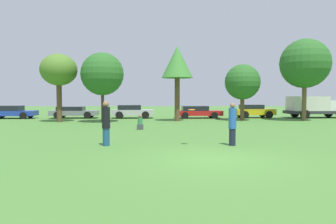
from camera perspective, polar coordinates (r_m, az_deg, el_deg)
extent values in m
plane|color=#477A33|center=(10.66, 8.59, -8.51)|extent=(120.00, 120.00, 0.00)
cylinder|color=navy|center=(13.62, -11.17, -4.49)|extent=(0.29, 0.29, 0.74)
cylinder|color=black|center=(13.54, -11.20, -1.01)|extent=(0.34, 0.34, 0.91)
sphere|color=#8C6647|center=(13.52, -11.22, 1.41)|extent=(0.26, 0.26, 0.26)
cylinder|color=#191E33|center=(13.70, 11.60, -4.49)|extent=(0.28, 0.28, 0.73)
cylinder|color=#2659A5|center=(13.63, 11.64, -1.12)|extent=(0.33, 0.33, 0.89)
sphere|color=#8C6647|center=(13.60, 11.66, 1.17)|extent=(0.22, 0.22, 0.22)
cylinder|color=orange|center=(13.34, 4.32, 0.42)|extent=(0.29, 0.29, 0.04)
cube|color=#3F3F47|center=(20.04, -5.09, -2.73)|extent=(0.40, 0.33, 0.33)
cylinder|color=#337F4C|center=(20.01, -5.09, -1.66)|extent=(0.30, 0.30, 0.43)
sphere|color=#8C6647|center=(19.98, -5.09, -0.75)|extent=(0.23, 0.23, 0.23)
cylinder|color=brown|center=(27.44, -19.15, 1.91)|extent=(0.43, 0.43, 3.49)
ellipsoid|color=#4C7528|center=(27.53, -19.23, 7.26)|extent=(2.99, 2.99, 2.61)
cylinder|color=#473323|center=(26.07, -11.79, 1.41)|extent=(0.24, 0.24, 2.98)
sphere|color=#286023|center=(26.13, -11.85, 6.77)|extent=(3.47, 3.47, 3.47)
cylinder|color=brown|center=(26.90, 1.68, 2.28)|extent=(0.44, 0.44, 3.71)
cone|color=#3D7F33|center=(27.06, 1.69, 9.07)|extent=(2.69, 2.69, 2.69)
cylinder|color=brown|center=(28.25, 13.34, 1.04)|extent=(0.35, 0.35, 2.54)
sphere|color=#286023|center=(28.27, 13.38, 5.33)|extent=(3.08, 3.08, 3.08)
cylinder|color=brown|center=(29.66, 23.50, 2.18)|extent=(0.38, 0.38, 3.79)
sphere|color=#286023|center=(29.79, 23.61, 8.08)|extent=(4.23, 4.23, 4.23)
cube|color=#1E389E|center=(33.72, -26.45, -0.19)|extent=(4.46, 1.92, 0.48)
cube|color=black|center=(33.83, -26.98, 0.62)|extent=(2.47, 1.65, 0.49)
cylinder|color=black|center=(34.06, -23.73, -0.43)|extent=(0.65, 0.23, 0.64)
cylinder|color=black|center=(32.38, -24.82, -0.60)|extent=(0.65, 0.23, 0.64)
cylinder|color=black|center=(35.09, -27.93, -0.43)|extent=(0.65, 0.23, 0.64)
cube|color=slate|center=(32.02, -16.60, -0.15)|extent=(4.59, 2.02, 0.46)
cube|color=black|center=(32.08, -17.20, 0.61)|extent=(2.54, 1.73, 0.38)
cylinder|color=black|center=(32.67, -13.81, -0.37)|extent=(0.68, 0.21, 0.68)
cylinder|color=black|center=(30.82, -14.44, -0.56)|extent=(0.68, 0.21, 0.68)
cylinder|color=black|center=(33.29, -18.59, -0.38)|extent=(0.68, 0.21, 0.68)
cylinder|color=black|center=(31.47, -19.47, -0.57)|extent=(0.68, 0.21, 0.68)
cube|color=#B2B2B7|center=(30.85, -6.41, -0.07)|extent=(4.05, 1.95, 0.53)
cube|color=black|center=(30.85, -6.97, 0.85)|extent=(2.24, 1.68, 0.45)
cylinder|color=black|center=(31.74, -4.09, -0.36)|extent=(0.71, 0.20, 0.70)
cylinder|color=black|center=(29.91, -4.12, -0.56)|extent=(0.71, 0.20, 0.70)
cylinder|color=black|center=(31.86, -8.55, -0.38)|extent=(0.71, 0.20, 0.70)
cylinder|color=black|center=(30.03, -8.85, -0.57)|extent=(0.71, 0.20, 0.70)
cube|color=red|center=(30.82, 5.54, -0.18)|extent=(4.59, 1.95, 0.46)
cube|color=black|center=(30.74, 4.91, 0.67)|extent=(2.54, 1.67, 0.46)
cylinder|color=black|center=(31.97, 7.77, -0.42)|extent=(0.65, 0.20, 0.64)
cylinder|color=black|center=(30.19, 8.45, -0.61)|extent=(0.65, 0.20, 0.64)
cylinder|color=black|center=(31.54, 2.75, -0.44)|extent=(0.65, 0.20, 0.64)
cylinder|color=black|center=(29.73, 3.14, -0.63)|extent=(0.65, 0.20, 0.64)
cube|color=gold|center=(32.34, 15.37, 0.04)|extent=(3.89, 1.88, 0.58)
cube|color=black|center=(32.23, 14.90, 0.92)|extent=(2.16, 1.62, 0.42)
cylinder|color=black|center=(33.59, 16.80, -0.29)|extent=(0.72, 0.23, 0.72)
cylinder|color=black|center=(31.94, 17.90, -0.46)|extent=(0.72, 0.23, 0.72)
cylinder|color=black|center=(32.84, 12.90, -0.31)|extent=(0.72, 0.23, 0.72)
cylinder|color=black|center=(31.14, 13.83, -0.48)|extent=(0.72, 0.23, 0.72)
cube|color=#2D2D33|center=(34.35, 25.16, -0.01)|extent=(5.76, 2.26, 0.30)
cube|color=silver|center=(35.22, 27.71, 1.03)|extent=(1.88, 2.05, 0.97)
cube|color=beige|center=(33.95, 24.01, 1.43)|extent=(3.60, 2.20, 1.41)
cylinder|color=black|center=(36.26, 27.13, -0.16)|extent=(0.85, 0.31, 0.85)
cylinder|color=black|center=(34.58, 22.04, -0.18)|extent=(0.85, 0.31, 0.85)
cylinder|color=black|center=(32.70, 23.63, -0.37)|extent=(0.85, 0.31, 0.85)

